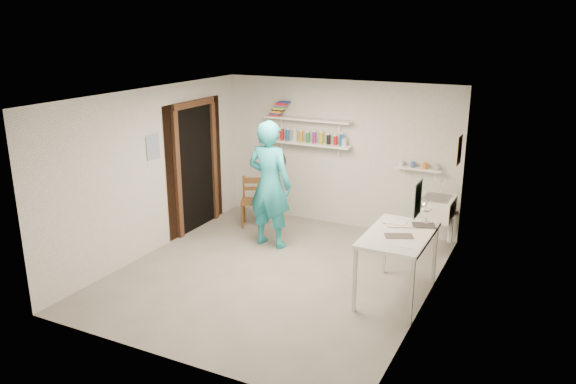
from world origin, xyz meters
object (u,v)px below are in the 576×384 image
at_px(man, 270,184).
at_px(work_table, 397,265).
at_px(wooden_chair, 253,202).
at_px(desk_lamp, 427,207).
at_px(belfast_sink, 436,207).
at_px(wall_clock, 276,160).

distance_m(man, work_table, 2.39).
relative_size(wooden_chair, desk_lamp, 5.36).
bearing_deg(work_table, wooden_chair, 153.54).
height_order(belfast_sink, work_table, belfast_sink).
xyz_separation_m(man, work_table, (2.19, -0.78, -0.55)).
height_order(wall_clock, desk_lamp, wall_clock).
distance_m(wall_clock, work_table, 2.57).
height_order(wooden_chair, desk_lamp, desk_lamp).
relative_size(man, wooden_chair, 2.30).
bearing_deg(belfast_sink, desk_lamp, -85.01).
bearing_deg(belfast_sink, wall_clock, -165.56).
distance_m(wooden_chair, desk_lamp, 3.25).
bearing_deg(man, belfast_sink, -156.93).
height_order(wall_clock, wooden_chair, wall_clock).
bearing_deg(desk_lamp, man, 173.23).
distance_m(belfast_sink, work_table, 1.63).
xyz_separation_m(work_table, desk_lamp, (0.21, 0.50, 0.64)).
distance_m(wall_clock, wooden_chair, 1.15).
distance_m(man, wall_clock, 0.39).
relative_size(belfast_sink, wall_clock, 1.74).
relative_size(wooden_chair, work_table, 0.67).
distance_m(belfast_sink, wooden_chair, 2.97).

